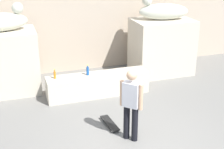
{
  "coord_description": "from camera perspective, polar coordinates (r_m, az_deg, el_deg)",
  "views": [
    {
      "loc": [
        -2.35,
        -5.63,
        4.11
      ],
      "look_at": [
        0.02,
        1.62,
        1.1
      ],
      "focal_mm": 53.3,
      "sensor_mm": 36.0,
      "label": 1
    }
  ],
  "objects": [
    {
      "name": "ground_plane",
      "position": [
        7.36,
        3.87,
        -12.49
      ],
      "size": [
        40.0,
        40.0,
        0.0
      ],
      "primitive_type": "plane",
      "color": "slate"
    },
    {
      "name": "pedestal_left",
      "position": [
        10.1,
        -18.11,
        1.99
      ],
      "size": [
        1.93,
        1.32,
        1.82
      ],
      "primitive_type": "cube",
      "color": "beige",
      "rests_on": "ground_plane"
    },
    {
      "name": "pedestal_right",
      "position": [
        11.21,
        8.5,
        4.73
      ],
      "size": [
        1.93,
        1.32,
        1.82
      ],
      "primitive_type": "cube",
      "color": "beige",
      "rests_on": "ground_plane"
    },
    {
      "name": "statue_reclining_left",
      "position": [
        9.79,
        -18.7,
        8.62
      ],
      "size": [
        1.65,
        0.73,
        0.78
      ],
      "rotation": [
        0.0,
        0.0,
        0.11
      ],
      "color": "beige",
      "rests_on": "pedestal_left"
    },
    {
      "name": "statue_reclining_right",
      "position": [
        10.93,
        8.66,
        10.74
      ],
      "size": [
        1.68,
        0.89,
        0.78
      ],
      "rotation": [
        0.0,
        0.0,
        2.92
      ],
      "color": "beige",
      "rests_on": "pedestal_right"
    },
    {
      "name": "ledge_block",
      "position": [
        9.59,
        -2.42,
        -1.75
      ],
      "size": [
        2.94,
        0.62,
        0.64
      ],
      "primitive_type": "cube",
      "color": "beige",
      "rests_on": "ground_plane"
    },
    {
      "name": "skater",
      "position": [
        7.21,
        3.3,
        -4.76
      ],
      "size": [
        0.4,
        0.42,
        1.67
      ],
      "rotation": [
        0.0,
        0.0,
        5.47
      ],
      "color": "black",
      "rests_on": "ground_plane"
    },
    {
      "name": "skateboard",
      "position": [
        8.12,
        -0.39,
        -8.34
      ],
      "size": [
        0.27,
        0.81,
        0.08
      ],
      "rotation": [
        0.0,
        0.0,
        4.8
      ],
      "color": "black",
      "rests_on": "ground_plane"
    },
    {
      "name": "bottle_blue",
      "position": [
        9.4,
        -4.19,
        0.62
      ],
      "size": [
        0.08,
        0.08,
        0.3
      ],
      "color": "#194C99",
      "rests_on": "ledge_block"
    },
    {
      "name": "bottle_orange",
      "position": [
        9.27,
        -9.79,
        -0.06
      ],
      "size": [
        0.06,
        0.06,
        0.27
      ],
      "color": "orange",
      "rests_on": "ledge_block"
    }
  ]
}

